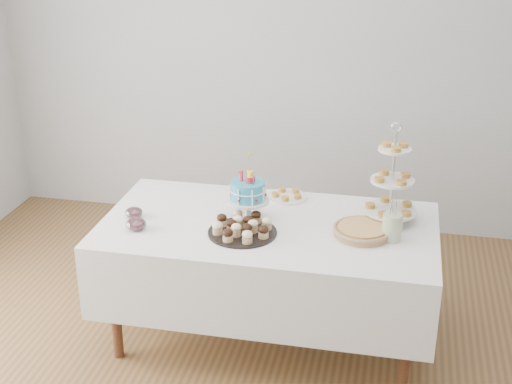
% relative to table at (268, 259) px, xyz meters
% --- Properties ---
extents(floor, '(5.00, 5.00, 0.00)m').
position_rel_table_xyz_m(floor, '(0.00, -0.30, -0.54)').
color(floor, brown).
rests_on(floor, ground).
extents(walls, '(5.04, 4.04, 2.70)m').
position_rel_table_xyz_m(walls, '(0.00, -0.30, 0.81)').
color(walls, '#9C9FA1').
rests_on(walls, floor).
extents(table, '(1.92, 1.02, 0.77)m').
position_rel_table_xyz_m(table, '(0.00, 0.00, 0.00)').
color(table, silver).
rests_on(table, floor).
extents(birthday_cake, '(0.25, 0.25, 0.39)m').
position_rel_table_xyz_m(birthday_cake, '(-0.13, 0.06, 0.33)').
color(birthday_cake, silver).
rests_on(birthday_cake, table).
extents(cupcake_tray, '(0.39, 0.39, 0.09)m').
position_rel_table_xyz_m(cupcake_tray, '(-0.12, -0.15, 0.27)').
color(cupcake_tray, black).
rests_on(cupcake_tray, table).
extents(pie, '(0.33, 0.33, 0.05)m').
position_rel_table_xyz_m(pie, '(0.54, -0.03, 0.26)').
color(pie, tan).
rests_on(pie, table).
extents(tiered_stand, '(0.31, 0.31, 0.60)m').
position_rel_table_xyz_m(tiered_stand, '(0.68, 0.19, 0.48)').
color(tiered_stand, silver).
rests_on(tiered_stand, table).
extents(plate_stack, '(0.17, 0.17, 0.07)m').
position_rel_table_xyz_m(plate_stack, '(0.70, 0.26, 0.26)').
color(plate_stack, silver).
rests_on(plate_stack, table).
extents(pastry_plate, '(0.25, 0.25, 0.04)m').
position_rel_table_xyz_m(pastry_plate, '(0.04, 0.40, 0.24)').
color(pastry_plate, silver).
rests_on(pastry_plate, table).
extents(jam_bowl_a, '(0.10, 0.10, 0.06)m').
position_rel_table_xyz_m(jam_bowl_a, '(-0.79, -0.07, 0.26)').
color(jam_bowl_a, silver).
rests_on(jam_bowl_a, table).
extents(jam_bowl_b, '(0.11, 0.11, 0.07)m').
position_rel_table_xyz_m(jam_bowl_b, '(-0.71, -0.22, 0.26)').
color(jam_bowl_b, silver).
rests_on(jam_bowl_b, table).
extents(utensil_pitcher, '(0.11, 0.10, 0.23)m').
position_rel_table_xyz_m(utensil_pitcher, '(0.70, -0.06, 0.31)').
color(utensil_pitcher, silver).
rests_on(utensil_pitcher, table).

